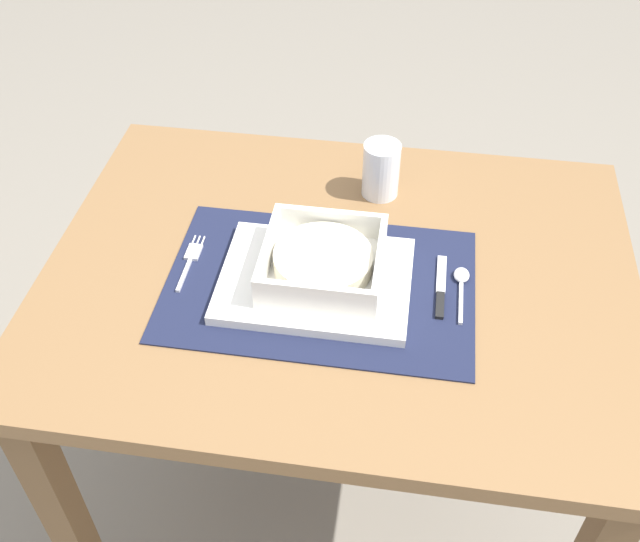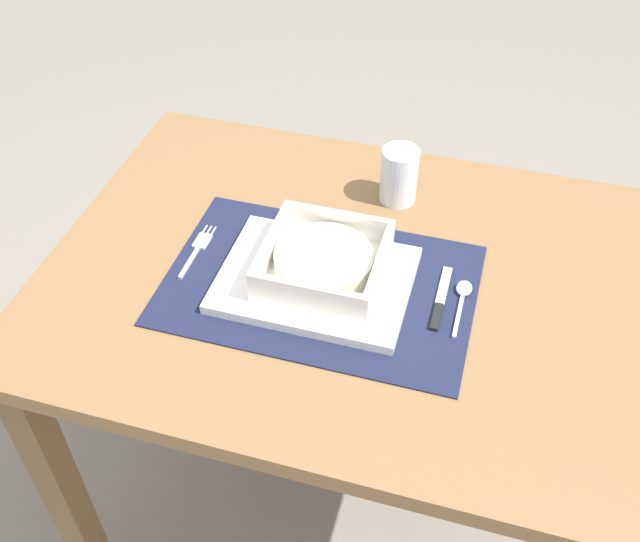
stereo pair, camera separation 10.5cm
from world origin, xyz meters
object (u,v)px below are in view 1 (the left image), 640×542
(fork, at_px, (191,258))
(drinking_glass, at_px, (381,173))
(porridge_bowl, at_px, (323,263))
(dining_table, at_px, (338,317))
(spoon, at_px, (461,281))
(butter_knife, at_px, (441,290))

(fork, bearing_deg, drinking_glass, 34.22)
(porridge_bowl, xyz_separation_m, fork, (-0.21, 0.02, -0.03))
(dining_table, xyz_separation_m, spoon, (0.19, -0.00, 0.12))
(spoon, bearing_deg, butter_knife, -139.01)
(spoon, bearing_deg, porridge_bowl, -169.16)
(spoon, distance_m, butter_knife, 0.04)
(dining_table, relative_size, porridge_bowl, 5.19)
(dining_table, xyz_separation_m, porridge_bowl, (-0.02, -0.03, 0.15))
(porridge_bowl, xyz_separation_m, butter_knife, (0.18, 0.00, -0.03))
(fork, bearing_deg, butter_knife, -5.92)
(dining_table, xyz_separation_m, drinking_glass, (0.04, 0.20, 0.15))
(porridge_bowl, relative_size, spoon, 1.54)
(butter_knife, distance_m, drinking_glass, 0.26)
(dining_table, height_order, spoon, spoon)
(porridge_bowl, distance_m, spoon, 0.21)
(spoon, bearing_deg, drinking_glass, 128.36)
(drinking_glass, bearing_deg, fork, -141.71)
(butter_knife, bearing_deg, porridge_bowl, -178.71)
(dining_table, relative_size, spoon, 7.97)
(porridge_bowl, height_order, butter_knife, porridge_bowl)
(fork, bearing_deg, porridge_bowl, -8.21)
(butter_knife, bearing_deg, spoon, 37.59)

